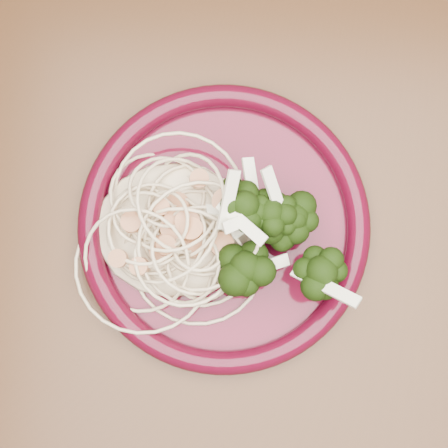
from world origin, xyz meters
name	(u,v)px	position (x,y,z in m)	size (l,w,h in m)	color
dining_table	(177,268)	(0.00, 0.00, 0.65)	(1.20, 0.80, 0.75)	#472814
dinner_plate	(224,226)	(0.05, 0.03, 0.76)	(0.28, 0.28, 0.02)	#470819
spaghetti_pile	(172,228)	(0.00, 0.03, 0.77)	(0.13, 0.12, 0.03)	beige
scallop_cluster	(169,222)	(0.00, 0.03, 0.80)	(0.11, 0.11, 0.04)	tan
broccoli_pile	(288,218)	(0.10, 0.04, 0.78)	(0.09, 0.14, 0.05)	black
onion_garnish	(292,212)	(0.10, 0.04, 0.81)	(0.06, 0.09, 0.05)	#EBE9CA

